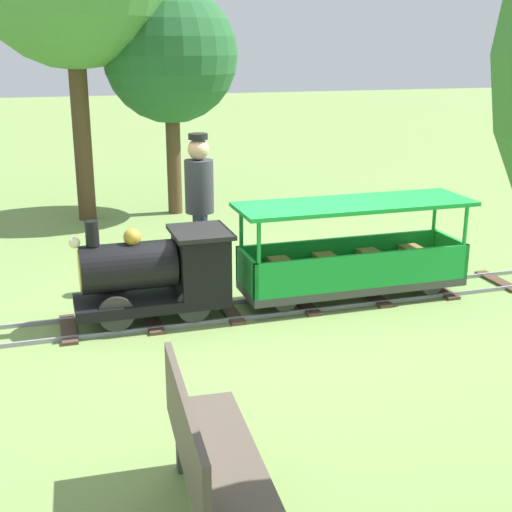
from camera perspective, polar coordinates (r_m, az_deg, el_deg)
The scene contains 7 objects.
ground_plane at distance 6.92m, azimuth 1.47°, elevation -4.23°, with size 60.00×60.00×0.00m, color #75934C.
track at distance 6.89m, azimuth 0.90°, elevation -4.16°, with size 0.68×6.05×0.04m.
locomotive at distance 6.51m, azimuth -7.86°, elevation -1.25°, with size 0.64×1.45×0.97m.
passenger_car at distance 7.08m, azimuth 7.86°, elevation -0.28°, with size 0.74×2.35×0.97m.
conductor_person at distance 7.34m, azimuth -4.62°, elevation 4.75°, with size 0.30×0.30×1.62m.
park_bench at distance 3.81m, azimuth -3.70°, elevation -16.27°, with size 1.32×0.47×0.82m.
oak_tree_far at distance 10.58m, azimuth -6.98°, elevation 15.84°, with size 1.95×1.95×3.31m.
Camera 1 is at (-6.12, 2.07, 2.50)m, focal length 49.22 mm.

